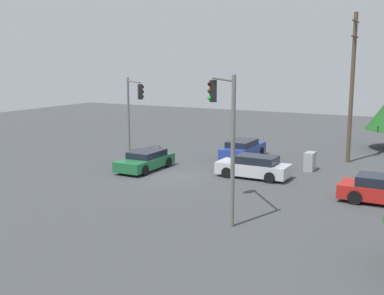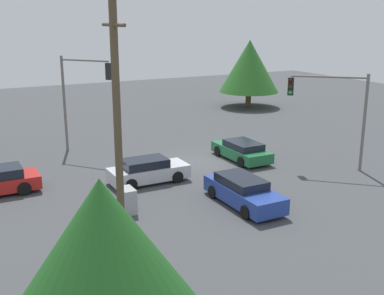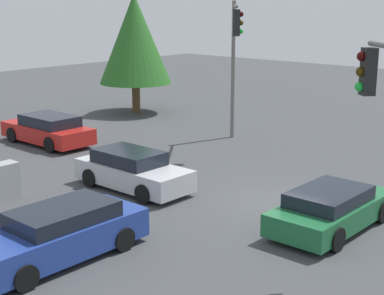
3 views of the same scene
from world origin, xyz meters
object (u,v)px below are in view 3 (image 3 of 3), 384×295
sedan_blue (58,234)px  sedan_red (48,130)px  electrical_cabinet (3,181)px  sedan_silver (132,171)px  traffic_signal_cross (235,48)px  sedan_green (331,209)px

sedan_blue → sedan_red: (-7.19, -10.65, 0.00)m
sedan_blue → sedan_red: sedan_red is taller
sedan_blue → electrical_cabinet: (-1.65, -5.32, -0.07)m
sedan_blue → electrical_cabinet: 5.57m
sedan_silver → electrical_cabinet: size_ratio=3.65×
sedan_silver → traffic_signal_cross: traffic_signal_cross is taller
sedan_blue → electrical_cabinet: size_ratio=4.01×
sedan_green → sedan_silver: 7.11m
sedan_green → sedan_red: bearing=177.1°
traffic_signal_cross → sedan_blue: bearing=-20.8°
sedan_red → traffic_signal_cross: size_ratio=0.74×
sedan_blue → traffic_signal_cross: (-12.76, -4.25, 3.72)m
sedan_green → sedan_red: (-0.74, -14.82, 0.06)m
sedan_green → sedan_blue: 7.68m
sedan_red → traffic_signal_cross: (-5.58, 6.41, 3.72)m
electrical_cabinet → traffic_signal_cross: bearing=174.5°
sedan_green → traffic_signal_cross: size_ratio=0.70×
sedan_silver → sedan_blue: bearing=28.6°
sedan_blue → electrical_cabinet: sedan_blue is taller
sedan_green → sedan_red: size_ratio=0.94×
sedan_blue → sedan_red: 12.85m
sedan_silver → sedan_red: size_ratio=0.92×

